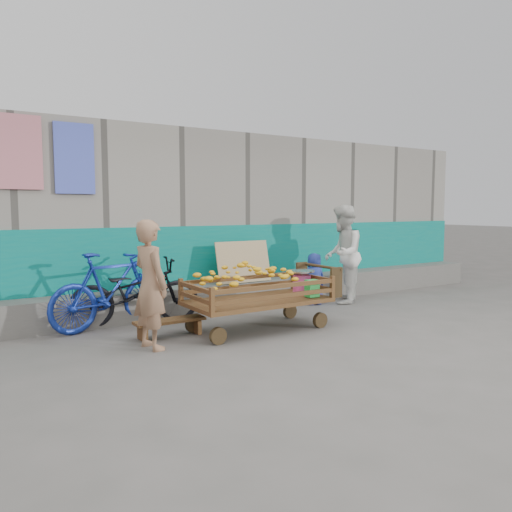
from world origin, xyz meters
TOP-DOWN VIEW (x-y plane):
  - ground at (0.00, 0.00)m, footprint 80.00×80.00m
  - building_wall at (-0.00, 4.05)m, footprint 12.00×3.50m
  - banana_cart at (-0.33, 0.85)m, footprint 2.16×0.98m
  - bench at (-1.47, 1.17)m, footprint 0.94×0.28m
  - vendor_man at (-1.87, 0.78)m, footprint 0.47×0.63m
  - woman at (2.07, 1.74)m, footprint 1.08×1.07m
  - child at (1.55, 1.89)m, footprint 0.47×0.33m
  - bicycle_dark at (-1.63, 2.05)m, footprint 1.94×0.96m
  - bicycle_blue at (-1.99, 2.05)m, footprint 1.88×0.89m

SIDE VIEW (x-z plane):
  - ground at x=0.00m, z-range 0.00..0.00m
  - bench at x=-1.47m, z-range 0.05..0.29m
  - child at x=1.55m, z-range 0.00..0.91m
  - bicycle_dark at x=-1.63m, z-range 0.00..0.97m
  - bicycle_blue at x=-1.99m, z-range 0.00..1.09m
  - banana_cart at x=-0.33m, z-range 0.16..1.08m
  - vendor_man at x=-1.87m, z-range 0.00..1.56m
  - woman at x=2.07m, z-range 0.00..1.76m
  - building_wall at x=0.00m, z-range -0.03..2.97m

